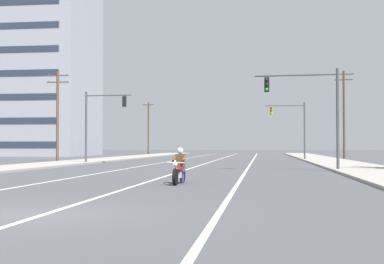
{
  "coord_description": "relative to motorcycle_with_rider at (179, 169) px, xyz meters",
  "views": [
    {
      "loc": [
        5.08,
        -11.61,
        1.54
      ],
      "look_at": [
        0.7,
        22.29,
        2.4
      ],
      "focal_mm": 51.0,
      "sensor_mm": 36.0,
      "label": 1
    }
  ],
  "objects": [
    {
      "name": "ground_plane",
      "position": [
        -1.76,
        -10.07,
        -0.59
      ],
      "size": [
        400.0,
        400.0,
        0.0
      ],
      "primitive_type": "plane",
      "color": "#47474C"
    },
    {
      "name": "sidewalk_kerb_right",
      "position": [
        9.65,
        29.93,
        -0.52
      ],
      "size": [
        4.4,
        110.0,
        0.14
      ],
      "primitive_type": "cube",
      "color": "#9E998E",
      "rests_on": "ground"
    },
    {
      "name": "motorcycle_with_rider",
      "position": [
        0.0,
        0.0,
        0.0
      ],
      "size": [
        0.7,
        2.19,
        1.46
      ],
      "color": "black",
      "rests_on": "ground"
    },
    {
      "name": "lane_stripe_left",
      "position": [
        -5.7,
        34.93,
        -0.58
      ],
      "size": [
        0.16,
        100.0,
        0.01
      ],
      "primitive_type": "cube",
      "color": "beige",
      "rests_on": "ground"
    },
    {
      "name": "sidewalk_kerb_left",
      "position": [
        -13.17,
        29.93,
        -0.52
      ],
      "size": [
        4.4,
        110.0,
        0.14
      ],
      "primitive_type": "cube",
      "color": "#9E998E",
      "rests_on": "ground"
    },
    {
      "name": "apartment_building_far_left_block",
      "position": [
        -33.82,
        58.42,
        14.72
      ],
      "size": [
        21.91,
        15.57,
        30.61
      ],
      "color": "#999EA8",
      "rests_on": "ground"
    },
    {
      "name": "utility_pole_right_far",
      "position": [
        12.78,
        43.35,
        4.94
      ],
      "size": [
        2.31,
        0.26,
        10.28
      ],
      "color": "#4C3828",
      "rests_on": "ground"
    },
    {
      "name": "lane_stripe_center",
      "position": [
        -1.51,
        34.93,
        -0.58
      ],
      "size": [
        0.16,
        100.0,
        0.01
      ],
      "primitive_type": "cube",
      "color": "beige",
      "rests_on": "ground"
    },
    {
      "name": "lane_stripe_right",
      "position": [
        2.33,
        34.93,
        -0.58
      ],
      "size": [
        0.16,
        100.0,
        0.01
      ],
      "primitive_type": "cube",
      "color": "beige",
      "rests_on": "ground"
    },
    {
      "name": "traffic_signal_near_left",
      "position": [
        -10.59,
        23.57,
        3.46
      ],
      "size": [
        4.13,
        0.45,
        6.2
      ],
      "color": "#47474C",
      "rests_on": "ground"
    },
    {
      "name": "traffic_signal_near_right",
      "position": [
        6.38,
        11.95,
        3.52
      ],
      "size": [
        5.06,
        0.46,
        6.2
      ],
      "color": "#47474C",
      "rests_on": "ground"
    },
    {
      "name": "utility_pole_left_near",
      "position": [
        -16.31,
        28.8,
        4.15
      ],
      "size": [
        2.22,
        0.26,
        8.74
      ],
      "color": "brown",
      "rests_on": "ground"
    },
    {
      "name": "utility_pole_left_far",
      "position": [
        -15.89,
        69.17,
        4.05
      ],
      "size": [
        1.89,
        0.26,
        8.91
      ],
      "color": "#4C3828",
      "rests_on": "ground"
    },
    {
      "name": "traffic_signal_mid_right",
      "position": [
        6.64,
        37.53,
        3.47
      ],
      "size": [
        4.26,
        0.54,
        6.2
      ],
      "color": "#47474C",
      "rests_on": "ground"
    }
  ]
}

